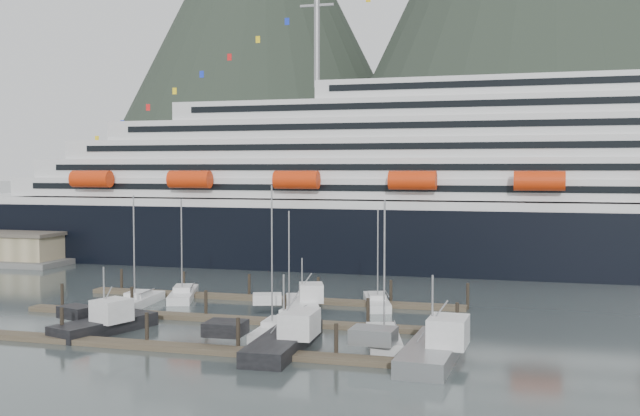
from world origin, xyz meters
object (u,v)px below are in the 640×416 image
Objects in this scene: cruise_ship at (558,195)px; sailboat_e at (183,295)px; sailboat_c at (292,317)px; trawler_e at (301,304)px; sailboat_g at (377,302)px; trawler_c at (282,339)px; sailboat_d at (275,329)px; trawler_d at (430,349)px; trawler_b at (103,323)px; sailboat_h at (383,339)px; sailboat_a at (138,302)px.

cruise_ship reaches higher than sailboat_e.
sailboat_c is 1.12× the size of trawler_e.
sailboat_c is at bearing 132.12° from sailboat_g.
trawler_c is at bearing 153.96° from sailboat_g.
sailboat_d is 1.02× the size of trawler_c.
sailboat_e is at bearing -138.55° from cruise_ship.
sailboat_c is 13.25m from sailboat_g.
sailboat_e reaches higher than sailboat_g.
sailboat_d is 6.59m from trawler_c.
sailboat_e is 0.88× the size of trawler_c.
sailboat_c is 19.85m from sailboat_e.
sailboat_g is at bearing -119.04° from cruise_ship.
cruise_ship is at bearing -45.43° from sailboat_g.
trawler_c is (2.96, -12.03, 0.53)m from sailboat_c.
trawler_d reaches higher than trawler_c.
trawler_c is (19.28, -1.84, 0.02)m from trawler_b.
sailboat_h is 17.57m from trawler_e.
sailboat_c is 12.40m from trawler_c.
cruise_ship is 62.24m from sailboat_e.
trawler_b is (-23.24, -21.49, 0.51)m from sailboat_g.
trawler_b is 22.11m from trawler_e.
cruise_ship is 61.13m from sailboat_h.
sailboat_a is at bearing 88.72° from sailboat_g.
trawler_b is (-44.78, -60.27, -11.13)m from cruise_ship.
sailboat_d is 23.55m from sailboat_e.
sailboat_a is 20.80m from sailboat_c.
sailboat_d is (0.22, -6.05, 0.02)m from sailboat_c.
sailboat_g is at bearing -23.88° from sailboat_d.
sailboat_h is 27.78m from trawler_b.
sailboat_a is 28.31m from trawler_c.
trawler_d is (33.65, -21.92, 0.57)m from sailboat_e.
trawler_d is (36.71, -16.23, 0.55)m from sailboat_a.
sailboat_a is 14.70m from trawler_b.
trawler_e is at bearing -90.89° from sailboat_a.
sailboat_a is at bearing 74.92° from trawler_e.
sailboat_d is at bearing -150.88° from sailboat_e.
trawler_d is at bearing -142.31° from sailboat_e.
sailboat_c is 5.46m from trawler_e.
trawler_b is (4.11, -14.10, 0.48)m from sailboat_a.
cruise_ship reaches higher than trawler_e.
cruise_ship is 68.24m from sailboat_a.
cruise_ship reaches higher than sailboat_d.
sailboat_h is (31.75, -11.35, 0.00)m from sailboat_a.
trawler_b reaches higher than trawler_e.
sailboat_h is at bearing -139.94° from sailboat_e.
trawler_e is (19.78, 1.49, 0.44)m from sailboat_a.
sailboat_a is at bearing -136.64° from cruise_ship.
trawler_b is at bearing 101.26° from sailboat_d.
sailboat_g is 19.25m from sailboat_h.
sailboat_h reaches higher than sailboat_c.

